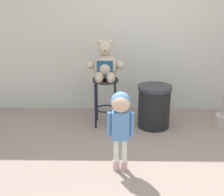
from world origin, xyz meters
TOP-DOWN VIEW (x-y plane):
  - ground_plane at (0.00, 0.00)m, footprint 24.00×24.00m
  - building_wall at (0.00, 2.12)m, footprint 6.58×0.30m
  - bar_stool_with_teddy at (-0.50, 1.30)m, footprint 0.39×0.39m
  - teddy_bear at (-0.50, 1.27)m, footprint 0.58×0.52m
  - child_walking at (-0.29, -0.00)m, footprint 0.30×0.24m
  - trash_bin at (0.24, 1.23)m, footprint 0.51×0.51m

SIDE VIEW (x-z plane):
  - ground_plane at x=0.00m, z-range 0.00..0.00m
  - trash_bin at x=0.24m, z-range 0.00..0.66m
  - bar_stool_with_teddy at x=-0.50m, z-range 0.16..0.90m
  - child_walking at x=-0.29m, z-range 0.22..1.17m
  - teddy_bear at x=-0.50m, z-range 0.66..1.26m
  - building_wall at x=0.00m, z-range 0.00..3.00m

